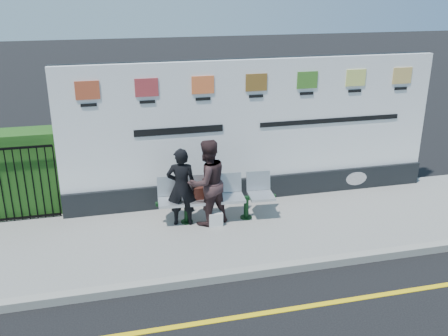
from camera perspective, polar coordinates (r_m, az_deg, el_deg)
name	(u,v)px	position (r m, az deg, el deg)	size (l,w,h in m)	color
ground	(296,308)	(7.78, 8.20, -15.61)	(80.00, 80.00, 0.00)	black
pavement	(248,229)	(9.76, 2.78, -7.02)	(14.00, 3.00, 0.12)	gray
kerb	(274,269)	(8.51, 5.70, -11.45)	(14.00, 0.18, 0.14)	gray
yellow_line	(296,308)	(7.78, 8.20, -15.58)	(14.00, 0.10, 0.01)	yellow
billboard	(254,141)	(10.57, 3.44, 3.15)	(8.00, 0.30, 3.00)	black
hedge	(4,174)	(10.90, -23.83, -0.59)	(2.35, 0.70, 1.70)	#225018
railing	(1,186)	(10.51, -24.14, -1.85)	(2.05, 0.06, 1.54)	black
bench	(217,209)	(9.87, -0.84, -4.68)	(2.27, 0.59, 0.49)	#B7BBC0
woman_left	(182,187)	(9.55, -4.88, -2.17)	(0.56, 0.37, 1.55)	black
woman_right	(207,182)	(9.53, -1.92, -1.66)	(0.83, 0.64, 1.70)	#342122
handbag_brown	(201,193)	(9.69, -2.60, -2.84)	(0.31, 0.13, 0.24)	black
carrier_bag_white	(215,219)	(9.71, -0.99, -5.85)	(0.27, 0.16, 0.27)	silver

